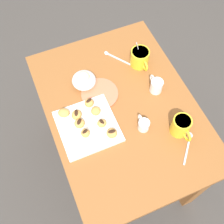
{
  "coord_description": "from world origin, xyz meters",
  "views": [
    {
      "loc": [
        0.6,
        -0.3,
        1.92
      ],
      "look_at": [
        0.01,
        -0.06,
        0.76
      ],
      "focal_mm": 45.44,
      "sensor_mm": 36.0,
      "label": 1
    }
  ],
  "objects_px": {
    "cream_pitcher_white": "(156,85)",
    "beignet_0": "(77,115)",
    "coffee_mug_yellow_left": "(140,58)",
    "pastry_plate_square": "(88,126)",
    "saucer_coral_left": "(100,94)",
    "beignet_1": "(96,111)",
    "beignet_4": "(102,123)",
    "ice_cream_bowl": "(84,80)",
    "beignet_7": "(112,133)",
    "beignet_3": "(85,133)",
    "beignet_5": "(64,113)",
    "dining_table": "(121,122)",
    "beignet_2": "(80,123)",
    "beignet_6": "(89,103)",
    "chocolate_sauce_pitcher": "(144,125)",
    "coffee_mug_yellow_right": "(181,126)"
  },
  "relations": [
    {
      "from": "coffee_mug_yellow_left",
      "to": "cream_pitcher_white",
      "type": "distance_m",
      "value": 0.18
    },
    {
      "from": "pastry_plate_square",
      "to": "beignet_2",
      "type": "bearing_deg",
      "value": -118.24
    },
    {
      "from": "cream_pitcher_white",
      "to": "saucer_coral_left",
      "type": "relative_size",
      "value": 0.57
    },
    {
      "from": "coffee_mug_yellow_left",
      "to": "beignet_5",
      "type": "height_order",
      "value": "coffee_mug_yellow_left"
    },
    {
      "from": "beignet_4",
      "to": "beignet_5",
      "type": "xyz_separation_m",
      "value": [
        -0.12,
        -0.14,
        0.0
      ]
    },
    {
      "from": "beignet_4",
      "to": "beignet_1",
      "type": "bearing_deg",
      "value": -178.25
    },
    {
      "from": "beignet_5",
      "to": "cream_pitcher_white",
      "type": "bearing_deg",
      "value": 85.57
    },
    {
      "from": "pastry_plate_square",
      "to": "coffee_mug_yellow_left",
      "type": "height_order",
      "value": "coffee_mug_yellow_left"
    },
    {
      "from": "coffee_mug_yellow_right",
      "to": "ice_cream_bowl",
      "type": "bearing_deg",
      "value": -143.09
    },
    {
      "from": "beignet_1",
      "to": "beignet_7",
      "type": "distance_m",
      "value": 0.14
    },
    {
      "from": "pastry_plate_square",
      "to": "beignet_5",
      "type": "xyz_separation_m",
      "value": [
        -0.1,
        -0.08,
        0.02
      ]
    },
    {
      "from": "dining_table",
      "to": "pastry_plate_square",
      "type": "distance_m",
      "value": 0.25
    },
    {
      "from": "pastry_plate_square",
      "to": "saucer_coral_left",
      "type": "bearing_deg",
      "value": 141.22
    },
    {
      "from": "ice_cream_bowl",
      "to": "beignet_7",
      "type": "relative_size",
      "value": 2.42
    },
    {
      "from": "beignet_7",
      "to": "ice_cream_bowl",
      "type": "bearing_deg",
      "value": -177.01
    },
    {
      "from": "saucer_coral_left",
      "to": "beignet_0",
      "type": "bearing_deg",
      "value": -60.55
    },
    {
      "from": "cream_pitcher_white",
      "to": "beignet_3",
      "type": "xyz_separation_m",
      "value": [
        0.1,
        -0.41,
        -0.01
      ]
    },
    {
      "from": "chocolate_sauce_pitcher",
      "to": "beignet_7",
      "type": "distance_m",
      "value": 0.15
    },
    {
      "from": "beignet_3",
      "to": "coffee_mug_yellow_right",
      "type": "bearing_deg",
      "value": 70.68
    },
    {
      "from": "beignet_1",
      "to": "beignet_7",
      "type": "bearing_deg",
      "value": 10.53
    },
    {
      "from": "beignet_1",
      "to": "beignet_3",
      "type": "relative_size",
      "value": 1.1
    },
    {
      "from": "chocolate_sauce_pitcher",
      "to": "saucer_coral_left",
      "type": "relative_size",
      "value": 0.5
    },
    {
      "from": "coffee_mug_yellow_right",
      "to": "beignet_5",
      "type": "distance_m",
      "value": 0.54
    },
    {
      "from": "beignet_2",
      "to": "beignet_7",
      "type": "xyz_separation_m",
      "value": [
        0.1,
        0.12,
        -0.0
      ]
    },
    {
      "from": "coffee_mug_yellow_left",
      "to": "beignet_5",
      "type": "xyz_separation_m",
      "value": [
        0.14,
        -0.46,
        -0.02
      ]
    },
    {
      "from": "dining_table",
      "to": "beignet_0",
      "type": "bearing_deg",
      "value": -97.93
    },
    {
      "from": "coffee_mug_yellow_left",
      "to": "ice_cream_bowl",
      "type": "bearing_deg",
      "value": -88.1
    },
    {
      "from": "beignet_0",
      "to": "beignet_4",
      "type": "bearing_deg",
      "value": 47.41
    },
    {
      "from": "saucer_coral_left",
      "to": "beignet_4",
      "type": "bearing_deg",
      "value": -18.12
    },
    {
      "from": "pastry_plate_square",
      "to": "beignet_1",
      "type": "height_order",
      "value": "beignet_1"
    },
    {
      "from": "pastry_plate_square",
      "to": "beignet_5",
      "type": "relative_size",
      "value": 4.8
    },
    {
      "from": "saucer_coral_left",
      "to": "beignet_3",
      "type": "distance_m",
      "value": 0.23
    },
    {
      "from": "cream_pitcher_white",
      "to": "beignet_0",
      "type": "bearing_deg",
      "value": -90.13
    },
    {
      "from": "dining_table",
      "to": "beignet_6",
      "type": "relative_size",
      "value": 21.91
    },
    {
      "from": "chocolate_sauce_pitcher",
      "to": "beignet_4",
      "type": "relative_size",
      "value": 2.11
    },
    {
      "from": "ice_cream_bowl",
      "to": "saucer_coral_left",
      "type": "relative_size",
      "value": 0.65
    },
    {
      "from": "pastry_plate_square",
      "to": "chocolate_sauce_pitcher",
      "type": "distance_m",
      "value": 0.26
    },
    {
      "from": "cream_pitcher_white",
      "to": "beignet_4",
      "type": "distance_m",
      "value": 0.33
    },
    {
      "from": "ice_cream_bowl",
      "to": "beignet_0",
      "type": "relative_size",
      "value": 2.35
    },
    {
      "from": "pastry_plate_square",
      "to": "beignet_2",
      "type": "distance_m",
      "value": 0.04
    },
    {
      "from": "ice_cream_bowl",
      "to": "chocolate_sauce_pitcher",
      "type": "xyz_separation_m",
      "value": [
        0.33,
        0.17,
        -0.01
      ]
    },
    {
      "from": "coffee_mug_yellow_right",
      "to": "beignet_4",
      "type": "height_order",
      "value": "coffee_mug_yellow_right"
    },
    {
      "from": "cream_pitcher_white",
      "to": "beignet_4",
      "type": "height_order",
      "value": "cream_pitcher_white"
    },
    {
      "from": "beignet_3",
      "to": "beignet_5",
      "type": "distance_m",
      "value": 0.15
    },
    {
      "from": "beignet_2",
      "to": "beignet_5",
      "type": "xyz_separation_m",
      "value": [
        -0.08,
        -0.05,
        -0.0
      ]
    },
    {
      "from": "coffee_mug_yellow_left",
      "to": "saucer_coral_left",
      "type": "bearing_deg",
      "value": -69.73
    },
    {
      "from": "cream_pitcher_white",
      "to": "chocolate_sauce_pitcher",
      "type": "distance_m",
      "value": 0.22
    },
    {
      "from": "saucer_coral_left",
      "to": "beignet_2",
      "type": "distance_m",
      "value": 0.2
    },
    {
      "from": "chocolate_sauce_pitcher",
      "to": "beignet_6",
      "type": "relative_size",
      "value": 2.09
    },
    {
      "from": "beignet_1",
      "to": "beignet_4",
      "type": "bearing_deg",
      "value": 1.75
    }
  ]
}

